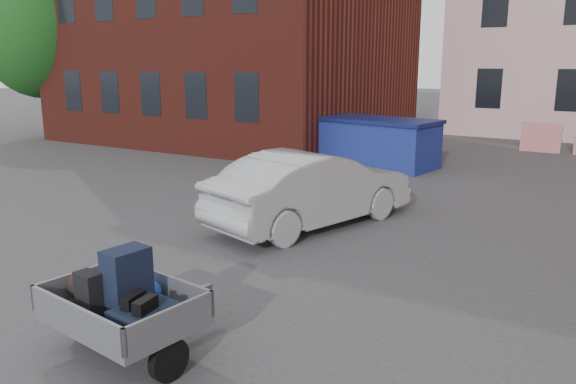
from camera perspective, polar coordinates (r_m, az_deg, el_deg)
The scene contains 6 objects.
ground at distance 8.49m, azimuth -7.85°, elevation -8.12°, with size 120.00×120.00×0.00m, color #38383A.
far_building at distance 37.66m, azimuth -10.76°, elevation 14.28°, with size 6.00×6.00×8.00m, color maroon.
tree at distance 26.00m, azimuth -24.04°, elevation 16.66°, with size 5.28×5.28×8.30m.
trailer at distance 6.18m, azimuth -16.59°, elevation -10.78°, with size 1.73×1.89×1.20m.
dumpster at distance 17.01m, azimuth 9.20°, elevation 5.01°, with size 3.64×2.27×1.43m.
silver_car at distance 10.66m, azimuth 2.48°, elevation 0.37°, with size 1.51×4.32×1.42m, color #A3A6AA.
Camera 1 is at (5.05, -6.11, 3.05)m, focal length 35.00 mm.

